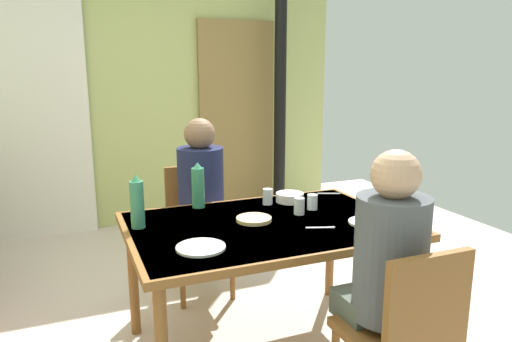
# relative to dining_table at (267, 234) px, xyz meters

# --- Properties ---
(wall_back) EXTENTS (4.13, 0.10, 2.70)m
(wall_back) POSITION_rel_dining_table_xyz_m (-0.30, 2.53, 0.69)
(wall_back) COLOR #B4BF71
(wall_back) RESTS_ON ground_plane
(door_wooden) EXTENTS (0.80, 0.05, 2.00)m
(door_wooden) POSITION_rel_dining_table_xyz_m (0.72, 2.45, 0.34)
(door_wooden) COLOR olive
(door_wooden) RESTS_ON ground_plane
(stove_pipe_column) EXTENTS (0.12, 0.12, 2.70)m
(stove_pipe_column) POSITION_rel_dining_table_xyz_m (1.09, 2.18, 0.69)
(stove_pipe_column) COLOR black
(stove_pipe_column) RESTS_ON ground_plane
(curtain_panel) EXTENTS (0.90, 0.03, 2.27)m
(curtain_panel) POSITION_rel_dining_table_xyz_m (-1.17, 2.43, 0.47)
(curtain_panel) COLOR white
(curtain_panel) RESTS_ON ground_plane
(dining_table) EXTENTS (1.45, 0.98, 0.73)m
(dining_table) POSITION_rel_dining_table_xyz_m (0.00, 0.00, 0.00)
(dining_table) COLOR brown
(dining_table) RESTS_ON ground_plane
(chair_near_diner) EXTENTS (0.40, 0.40, 0.87)m
(chair_near_diner) POSITION_rel_dining_table_xyz_m (0.24, -0.84, -0.17)
(chair_near_diner) COLOR brown
(chair_near_diner) RESTS_ON ground_plane
(chair_far_diner) EXTENTS (0.40, 0.40, 0.87)m
(chair_far_diner) POSITION_rel_dining_table_xyz_m (-0.16, 0.84, -0.17)
(chair_far_diner) COLOR brown
(chair_far_diner) RESTS_ON ground_plane
(person_near_diner) EXTENTS (0.30, 0.37, 0.77)m
(person_near_diner) POSITION_rel_dining_table_xyz_m (0.24, -0.71, 0.12)
(person_near_diner) COLOR #49574D
(person_near_diner) RESTS_ON ground_plane
(person_far_diner) EXTENTS (0.30, 0.37, 0.77)m
(person_far_diner) POSITION_rel_dining_table_xyz_m (-0.16, 0.71, 0.12)
(person_far_diner) COLOR #281F46
(person_far_diner) RESTS_ON ground_plane
(water_bottle_green_near) EXTENTS (0.07, 0.07, 0.28)m
(water_bottle_green_near) POSITION_rel_dining_table_xyz_m (-0.64, 0.18, 0.20)
(water_bottle_green_near) COLOR #388465
(water_bottle_green_near) RESTS_ON dining_table
(water_bottle_green_far) EXTENTS (0.07, 0.07, 0.27)m
(water_bottle_green_far) POSITION_rel_dining_table_xyz_m (-0.26, 0.42, 0.19)
(water_bottle_green_far) COLOR #388E65
(water_bottle_green_far) RESTS_ON dining_table
(serving_bowl_center) EXTENTS (0.17, 0.17, 0.05)m
(serving_bowl_center) POSITION_rel_dining_table_xyz_m (0.29, 0.32, 0.09)
(serving_bowl_center) COLOR silver
(serving_bowl_center) RESTS_ON dining_table
(dinner_plate_near_left) EXTENTS (0.23, 0.23, 0.01)m
(dinner_plate_near_left) POSITION_rel_dining_table_xyz_m (-0.42, -0.23, 0.07)
(dinner_plate_near_left) COLOR white
(dinner_plate_near_left) RESTS_ON dining_table
(dinner_plate_near_right) EXTENTS (0.20, 0.20, 0.01)m
(dinner_plate_near_right) POSITION_rel_dining_table_xyz_m (0.49, -0.21, 0.07)
(dinner_plate_near_right) COLOR white
(dinner_plate_near_right) RESTS_ON dining_table
(drinking_glass_by_near_diner) EXTENTS (0.06, 0.06, 0.10)m
(drinking_glass_by_near_diner) POSITION_rel_dining_table_xyz_m (0.14, 0.32, 0.11)
(drinking_glass_by_near_diner) COLOR silver
(drinking_glass_by_near_diner) RESTS_ON dining_table
(drinking_glass_by_far_diner) EXTENTS (0.06, 0.06, 0.09)m
(drinking_glass_by_far_diner) POSITION_rel_dining_table_xyz_m (0.23, 0.07, 0.11)
(drinking_glass_by_far_diner) COLOR silver
(drinking_glass_by_far_diner) RESTS_ON dining_table
(drinking_glass_spare_center) EXTENTS (0.06, 0.06, 0.09)m
(drinking_glass_spare_center) POSITION_rel_dining_table_xyz_m (0.34, 0.12, 0.11)
(drinking_glass_spare_center) COLOR silver
(drinking_glass_spare_center) RESTS_ON dining_table
(bread_plate_sliced) EXTENTS (0.19, 0.19, 0.02)m
(bread_plate_sliced) POSITION_rel_dining_table_xyz_m (-0.05, 0.05, 0.08)
(bread_plate_sliced) COLOR #DBB77A
(bread_plate_sliced) RESTS_ON dining_table
(cutlery_knife_near) EXTENTS (0.14, 0.07, 0.00)m
(cutlery_knife_near) POSITION_rel_dining_table_xyz_m (0.61, 0.39, 0.07)
(cutlery_knife_near) COLOR silver
(cutlery_knife_near) RESTS_ON dining_table
(cutlery_fork_near) EXTENTS (0.15, 0.06, 0.00)m
(cutlery_fork_near) POSITION_rel_dining_table_xyz_m (0.22, -0.18, 0.07)
(cutlery_fork_near) COLOR silver
(cutlery_fork_near) RESTS_ON dining_table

